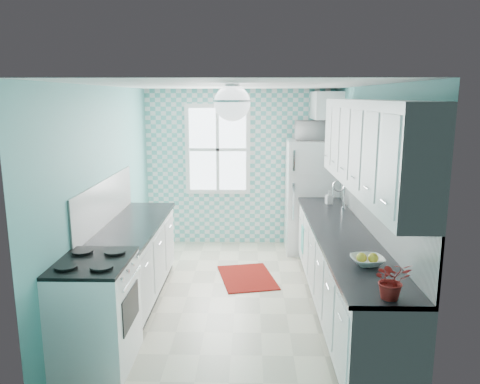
{
  "coord_description": "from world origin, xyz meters",
  "views": [
    {
      "loc": [
        0.18,
        -5.27,
        2.38
      ],
      "look_at": [
        0.05,
        0.25,
        1.25
      ],
      "focal_mm": 35.0,
      "sensor_mm": 36.0,
      "label": 1
    }
  ],
  "objects_px": {
    "ceiling_light": "(232,103)",
    "fruit_bowl": "(367,261)",
    "potted_plant": "(392,280)",
    "sink": "(330,211)",
    "microwave": "(313,131)",
    "fridge": "(311,196)",
    "stove": "(95,312)"
  },
  "relations": [
    {
      "from": "stove",
      "to": "potted_plant",
      "type": "distance_m",
      "value": 2.54
    },
    {
      "from": "fruit_bowl",
      "to": "ceiling_light",
      "type": "bearing_deg",
      "value": 154.46
    },
    {
      "from": "stove",
      "to": "potted_plant",
      "type": "bearing_deg",
      "value": -15.1
    },
    {
      "from": "stove",
      "to": "sink",
      "type": "distance_m",
      "value": 3.18
    },
    {
      "from": "fridge",
      "to": "microwave",
      "type": "bearing_deg",
      "value": 51.26
    },
    {
      "from": "ceiling_light",
      "to": "fruit_bowl",
      "type": "height_order",
      "value": "ceiling_light"
    },
    {
      "from": "ceiling_light",
      "to": "microwave",
      "type": "xyz_separation_m",
      "value": [
        1.11,
        2.62,
        -0.45
      ]
    },
    {
      "from": "stove",
      "to": "potted_plant",
      "type": "xyz_separation_m",
      "value": [
        2.4,
        -0.62,
        0.58
      ]
    },
    {
      "from": "potted_plant",
      "to": "microwave",
      "type": "bearing_deg",
      "value": 91.33
    },
    {
      "from": "sink",
      "to": "microwave",
      "type": "distance_m",
      "value": 1.55
    },
    {
      "from": "stove",
      "to": "fridge",
      "type": "bearing_deg",
      "value": 54.18
    },
    {
      "from": "stove",
      "to": "microwave",
      "type": "xyz_separation_m",
      "value": [
        2.31,
        3.27,
        1.37
      ]
    },
    {
      "from": "ceiling_light",
      "to": "fruit_bowl",
      "type": "distance_m",
      "value": 1.89
    },
    {
      "from": "fridge",
      "to": "microwave",
      "type": "xyz_separation_m",
      "value": [
        0.0,
        0.0,
        1.01
      ]
    },
    {
      "from": "sink",
      "to": "microwave",
      "type": "relative_size",
      "value": 1.02
    },
    {
      "from": "fridge",
      "to": "stove",
      "type": "height_order",
      "value": "fridge"
    },
    {
      "from": "sink",
      "to": "potted_plant",
      "type": "xyz_separation_m",
      "value": [
        -0.0,
        -2.66,
        0.15
      ]
    },
    {
      "from": "sink",
      "to": "microwave",
      "type": "xyz_separation_m",
      "value": [
        -0.09,
        1.23,
        0.95
      ]
    },
    {
      "from": "ceiling_light",
      "to": "fruit_bowl",
      "type": "relative_size",
      "value": 1.22
    },
    {
      "from": "ceiling_light",
      "to": "sink",
      "type": "bearing_deg",
      "value": 49.1
    },
    {
      "from": "ceiling_light",
      "to": "fridge",
      "type": "xyz_separation_m",
      "value": [
        1.11,
        2.62,
        -1.46
      ]
    },
    {
      "from": "fruit_bowl",
      "to": "sink",
      "type": "bearing_deg",
      "value": 89.88
    },
    {
      "from": "ceiling_light",
      "to": "fridge",
      "type": "relative_size",
      "value": 0.2
    },
    {
      "from": "potted_plant",
      "to": "microwave",
      "type": "xyz_separation_m",
      "value": [
        -0.09,
        3.89,
        0.79
      ]
    },
    {
      "from": "fridge",
      "to": "sink",
      "type": "height_order",
      "value": "fridge"
    },
    {
      "from": "fridge",
      "to": "potted_plant",
      "type": "relative_size",
      "value": 6.0
    },
    {
      "from": "stove",
      "to": "fruit_bowl",
      "type": "relative_size",
      "value": 3.39
    },
    {
      "from": "fridge",
      "to": "stove",
      "type": "distance_m",
      "value": 4.02
    },
    {
      "from": "sink",
      "to": "ceiling_light",
      "type": "bearing_deg",
      "value": -133.28
    },
    {
      "from": "potted_plant",
      "to": "sink",
      "type": "bearing_deg",
      "value": 89.91
    },
    {
      "from": "fruit_bowl",
      "to": "potted_plant",
      "type": "distance_m",
      "value": 0.71
    },
    {
      "from": "fridge",
      "to": "sink",
      "type": "relative_size",
      "value": 3.26
    }
  ]
}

